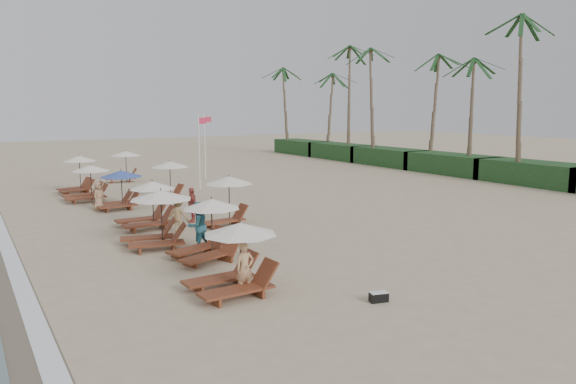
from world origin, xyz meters
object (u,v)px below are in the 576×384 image
beachgoer_near (245,268)px  inland_station_2 (123,164)px  lounger_station_5 (86,185)px  duffel_bag (379,297)px  inland_station_0 (226,197)px  lounger_station_1 (204,233)px  flag_pole_near (200,149)px  lounger_station_0 (231,261)px  lounger_station_6 (76,176)px  inland_station_1 (168,176)px  beachgoer_mid_a (197,226)px  lounger_station_4 (117,190)px  beachgoer_far_a (192,205)px  lounger_station_3 (146,208)px  beachgoer_far_b (99,196)px  lounger_station_2 (155,219)px  beachgoer_mid_b (178,215)px

beachgoer_near → inland_station_2: bearing=82.3°
lounger_station_5 → duffel_bag: bearing=-80.7°
inland_station_0 → beachgoer_near: 9.49m
lounger_station_1 → flag_pole_near: flag_pole_near is taller
lounger_station_5 → lounger_station_0: bearing=-88.9°
lounger_station_5 → inland_station_2: inland_station_2 is taller
lounger_station_5 → inland_station_0: bearing=-68.1°
lounger_station_0 → duffel_bag: lounger_station_0 is taller
inland_station_0 → beachgoer_near: inland_station_0 is taller
lounger_station_6 → inland_station_1: (4.15, -5.35, 0.30)m
lounger_station_6 → beachgoer_mid_a: size_ratio=1.38×
lounger_station_4 → beachgoer_far_a: size_ratio=1.58×
lounger_station_3 → duffel_bag: size_ratio=4.76×
beachgoer_far_b → flag_pole_near: (7.36, 4.12, 1.94)m
lounger_station_2 → flag_pole_near: flag_pole_near is taller
lounger_station_3 → lounger_station_6: size_ratio=1.05×
inland_station_0 → beachgoer_mid_b: size_ratio=1.80×
lounger_station_6 → inland_station_0: bearing=-73.5°
lounger_station_1 → flag_pole_near: (6.25, 15.72, 1.75)m
lounger_station_0 → inland_station_1: bearing=77.0°
lounger_station_2 → lounger_station_3: bearing=78.7°
lounger_station_0 → lounger_station_5: lounger_station_5 is taller
lounger_station_2 → lounger_station_5: 12.47m
lounger_station_5 → duffel_bag: (3.53, -21.59, -0.80)m
duffel_bag → inland_station_2: bearing=89.0°
inland_station_2 → beachgoer_mid_b: 17.91m
beachgoer_near → lounger_station_6: bearing=91.0°
beachgoer_far_b → lounger_station_3: bearing=-122.5°
inland_station_2 → beachgoer_mid_a: inland_station_2 is taller
beachgoer_mid_a → duffel_bag: beachgoer_mid_a is taller
lounger_station_2 → inland_station_2: 20.03m
lounger_station_2 → beachgoer_mid_a: 1.73m
beachgoer_far_a → inland_station_0: bearing=38.4°
lounger_station_2 → beachgoer_far_b: bearing=91.2°
lounger_station_3 → beachgoer_far_a: size_ratio=1.60×
lounger_station_0 → flag_pole_near: (6.96, 19.44, 1.76)m
beachgoer_mid_a → beachgoer_mid_b: bearing=-114.2°
lounger_station_3 → lounger_station_5: size_ratio=0.98×
beachgoer_far_b → flag_pole_near: size_ratio=0.31×
beachgoer_far_b → beachgoer_mid_a: bearing=-124.0°
beachgoer_far_b → duffel_bag: 18.47m
inland_station_0 → beachgoer_mid_a: inland_station_0 is taller
lounger_station_0 → lounger_station_1: bearing=79.2°
lounger_station_5 → inland_station_0: size_ratio=0.98×
beachgoer_far_b → lounger_station_0: bearing=-130.5°
lounger_station_6 → beachgoer_far_a: 12.53m
lounger_station_3 → inland_station_1: size_ratio=0.98×
lounger_station_4 → beachgoer_mid_a: lounger_station_4 is taller
lounger_station_4 → inland_station_2: inland_station_2 is taller
lounger_station_1 → lounger_station_3: size_ratio=1.00×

